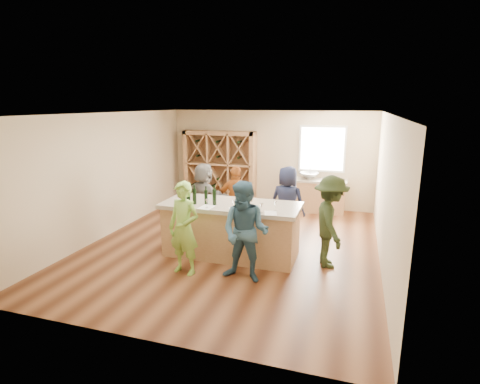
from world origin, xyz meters
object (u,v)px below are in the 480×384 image
(wine_bottle_a, at_px, (188,195))
(person_far_left, at_px, (204,196))
(tasting_counter_base, at_px, (231,231))
(person_near_right, at_px, (245,232))
(person_server, at_px, (330,222))
(wine_bottle_b, at_px, (195,196))
(person_far_right, at_px, (287,202))
(wine_bottle_e, at_px, (214,197))
(person_near_left, at_px, (184,228))
(wine_bottle_d, at_px, (206,197))
(wine_rack, at_px, (220,168))
(sink, at_px, (309,176))
(person_far_mid, at_px, (236,201))

(wine_bottle_a, height_order, person_far_left, person_far_left)
(tasting_counter_base, height_order, person_near_right, person_near_right)
(person_server, bearing_deg, tasting_counter_base, 75.77)
(wine_bottle_b, bearing_deg, person_far_right, 46.08)
(wine_bottle_e, relative_size, person_far_left, 0.19)
(person_near_left, distance_m, person_far_right, 2.76)
(wine_bottle_d, xyz_separation_m, person_server, (2.37, 0.23, -0.35))
(wine_rack, distance_m, person_near_right, 5.24)
(person_near_right, height_order, person_far_left, person_near_right)
(sink, distance_m, tasting_counter_base, 3.88)
(person_far_right, relative_size, person_far_left, 1.01)
(tasting_counter_base, xyz_separation_m, wine_bottle_a, (-0.83, -0.19, 0.74))
(person_server, bearing_deg, sink, -2.88)
(person_near_right, bearing_deg, sink, 89.27)
(wine_bottle_b, height_order, person_far_right, person_far_right)
(person_near_right, bearing_deg, person_near_left, -172.61)
(person_near_left, xyz_separation_m, person_server, (2.46, 1.08, 0.02))
(tasting_counter_base, height_order, person_far_left, person_far_left)
(person_near_left, height_order, person_far_left, person_near_left)
(wine_rack, height_order, person_far_mid, wine_rack)
(wine_bottle_b, height_order, person_far_left, person_far_left)
(wine_rack, distance_m, person_far_right, 3.50)
(tasting_counter_base, bearing_deg, sink, 73.88)
(wine_bottle_a, relative_size, person_near_right, 0.19)
(person_near_right, relative_size, person_server, 1.01)
(person_server, xyz_separation_m, person_far_left, (-3.06, 1.30, -0.05))
(sink, distance_m, wine_bottle_a, 4.33)
(wine_bottle_a, distance_m, person_near_left, 0.96)
(person_far_left, bearing_deg, person_far_right, -150.77)
(tasting_counter_base, height_order, wine_bottle_a, wine_bottle_a)
(tasting_counter_base, bearing_deg, wine_bottle_e, -144.53)
(wine_bottle_b, xyz_separation_m, person_server, (2.58, 0.31, -0.37))
(sink, height_order, person_far_right, person_far_right)
(wine_rack, distance_m, person_far_left, 2.47)
(sink, distance_m, person_server, 3.74)
(wine_rack, height_order, person_near_right, wine_rack)
(wine_bottle_a, bearing_deg, person_far_mid, 69.12)
(wine_bottle_b, bearing_deg, person_far_mid, 75.61)
(wine_bottle_a, xyz_separation_m, person_far_mid, (0.54, 1.42, -0.44))
(wine_bottle_a, bearing_deg, wine_bottle_d, 2.65)
(tasting_counter_base, height_order, person_far_mid, person_far_mid)
(wine_bottle_e, distance_m, person_far_left, 1.83)
(wine_bottle_b, height_order, wine_bottle_e, wine_bottle_e)
(person_far_left, bearing_deg, person_near_right, 156.09)
(wine_bottle_a, bearing_deg, sink, 64.03)
(wine_bottle_a, bearing_deg, person_server, 5.21)
(wine_bottle_a, height_order, person_far_mid, person_far_mid)
(person_far_mid, bearing_deg, wine_bottle_a, 67.93)
(wine_bottle_b, height_order, person_far_mid, person_far_mid)
(wine_bottle_b, xyz_separation_m, person_far_mid, (0.38, 1.48, -0.43))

